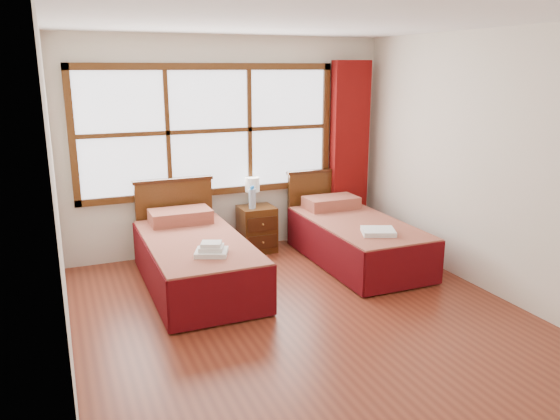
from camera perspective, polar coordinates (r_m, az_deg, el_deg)
name	(u,v)px	position (r m, az deg, el deg)	size (l,w,h in m)	color
floor	(307,320)	(5.08, 2.81, -11.37)	(4.50, 4.50, 0.00)	maroon
ceiling	(311,19)	(4.58, 3.23, 19.29)	(4.50, 4.50, 0.00)	white
wall_back	(229,146)	(6.73, -5.35, 6.67)	(4.00, 4.00, 0.00)	silver
wall_left	(56,202)	(4.22, -22.33, 0.82)	(4.50, 4.50, 0.00)	silver
wall_right	(491,164)	(5.80, 21.19, 4.46)	(4.50, 4.50, 0.00)	silver
window	(210,131)	(6.60, -7.38, 8.21)	(3.16, 0.06, 1.56)	white
curtain	(349,151)	(7.26, 7.23, 6.16)	(0.50, 0.16, 2.30)	maroon
bed_left	(195,258)	(5.79, -8.87, -5.01)	(1.00, 2.02, 0.97)	#381A0B
bed_right	(355,238)	(6.48, 7.82, -2.89)	(0.98, 2.00, 0.94)	#381A0B
nightstand	(257,229)	(6.79, -2.42, -1.99)	(0.43, 0.42, 0.57)	#4E2B11
towels_left	(211,250)	(5.18, -7.18, -4.14)	(0.37, 0.35, 0.13)	white
towels_right	(378,231)	(5.93, 10.23, -2.22)	(0.43, 0.41, 0.05)	white
lamp	(252,185)	(6.77, -2.91, 2.60)	(0.18, 0.18, 0.35)	#B9863B
bottle_near	(253,198)	(6.63, -2.86, 1.26)	(0.07, 0.07, 0.28)	#A7BFD7
bottle_far	(252,199)	(6.60, -2.97, 1.18)	(0.07, 0.07, 0.27)	#A7BFD7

